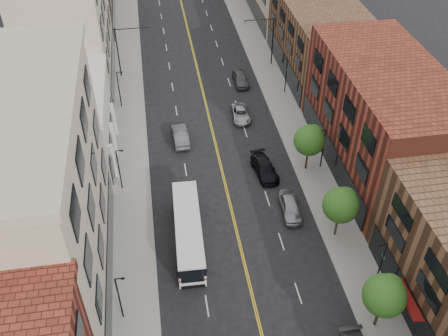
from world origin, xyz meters
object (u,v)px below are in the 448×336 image
city_bus (188,230)px  car_lane_b (241,114)px  car_parked_far (290,207)px  car_lane_behind (180,136)px  car_lane_a (265,168)px  car_lane_c (241,79)px

city_bus → car_lane_b: city_bus is taller
car_parked_far → car_lane_behind: size_ratio=0.96×
car_lane_a → car_lane_b: car_lane_a is taller
city_bus → car_lane_behind: city_bus is taller
car_parked_far → car_lane_behind: bearing=128.8°
city_bus → car_lane_c: 29.85m
city_bus → car_lane_c: bearing=72.1°
car_lane_behind → car_lane_a: bearing=137.3°
car_lane_b → city_bus: bearing=-110.7°
car_lane_behind → car_lane_a: (8.60, -7.43, -0.05)m
car_lane_b → car_lane_c: size_ratio=0.99×
car_lane_a → car_lane_c: bearing=79.9°
city_bus → car_lane_c: size_ratio=2.40×
city_bus → car_lane_behind: (0.71, 16.07, -0.85)m
car_lane_behind → car_lane_b: car_lane_behind is taller
city_bus → car_lane_a: size_ratio=2.17×
car_parked_far → car_lane_a: (-1.23, 6.33, -0.05)m
car_lane_a → car_lane_b: (-0.60, 11.06, -0.11)m
city_bus → car_lane_behind: 16.11m
car_lane_behind → car_lane_b: (8.00, 3.62, -0.16)m
car_lane_a → car_lane_b: bearing=85.8°
car_lane_a → car_parked_far: bearing=-86.4°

